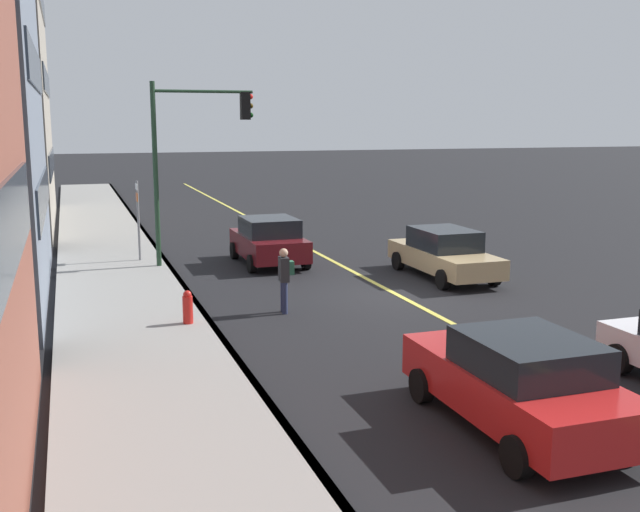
# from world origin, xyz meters

# --- Properties ---
(ground) EXTENTS (200.00, 200.00, 0.00)m
(ground) POSITION_xyz_m (0.00, 0.00, 0.00)
(ground) COLOR black
(sidewalk_slab) EXTENTS (80.00, 3.60, 0.15)m
(sidewalk_slab) POSITION_xyz_m (0.00, 7.34, 0.07)
(sidewalk_slab) COLOR gray
(sidewalk_slab) RESTS_ON ground
(curb_edge) EXTENTS (80.00, 0.16, 0.15)m
(curb_edge) POSITION_xyz_m (0.00, 5.62, 0.07)
(curb_edge) COLOR slate
(curb_edge) RESTS_ON ground
(lane_stripe_center) EXTENTS (80.00, 0.16, 0.01)m
(lane_stripe_center) POSITION_xyz_m (0.00, 0.00, 0.01)
(lane_stripe_center) COLOR #D8CC4C
(lane_stripe_center) RESTS_ON ground
(car_maroon) EXTENTS (4.03, 2.05, 1.61)m
(car_maroon) POSITION_xyz_m (5.54, 2.24, 0.82)
(car_maroon) COLOR #591116
(car_maroon) RESTS_ON ground
(car_red) EXTENTS (4.46, 2.05, 1.58)m
(car_red) POSITION_xyz_m (-9.22, 2.08, 0.80)
(car_red) COLOR red
(car_red) RESTS_ON ground
(car_tan) EXTENTS (4.73, 1.91, 1.54)m
(car_tan) POSITION_xyz_m (1.65, -2.39, 0.77)
(car_tan) COLOR tan
(car_tan) RESTS_ON ground
(pedestrian_with_backpack) EXTENTS (0.41, 0.39, 1.67)m
(pedestrian_with_backpack) POSITION_xyz_m (-0.99, 3.55, 0.98)
(pedestrian_with_backpack) COLOR #262D4C
(pedestrian_with_backpack) RESTS_ON ground
(traffic_light_mast) EXTENTS (0.28, 3.34, 6.08)m
(traffic_light_mast) POSITION_xyz_m (5.69, 4.75, 4.11)
(traffic_light_mast) COLOR #1E3823
(traffic_light_mast) RESTS_ON ground
(street_sign_post) EXTENTS (0.60, 0.08, 2.86)m
(street_sign_post) POSITION_xyz_m (6.91, 6.45, 1.68)
(street_sign_post) COLOR slate
(street_sign_post) RESTS_ON ground
(fire_hydrant) EXTENTS (0.24, 0.24, 0.94)m
(fire_hydrant) POSITION_xyz_m (-1.75, 6.14, 0.47)
(fire_hydrant) COLOR red
(fire_hydrant) RESTS_ON ground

